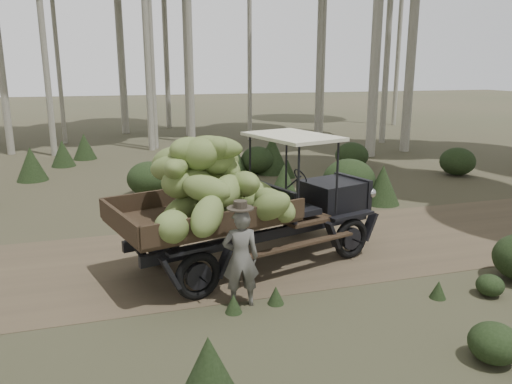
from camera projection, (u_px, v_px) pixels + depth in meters
ground at (151, 265)px, 9.55m from camera, size 120.00×120.00×0.00m
dirt_track at (151, 264)px, 9.55m from camera, size 70.00×4.00×0.01m
banana_truck at (232, 188)px, 8.92m from camera, size 5.51×3.40×2.65m
farmer at (241, 257)px, 7.76m from camera, size 0.62×0.48×1.71m
undergrowth at (117, 214)px, 10.97m from camera, size 24.10×24.77×1.37m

